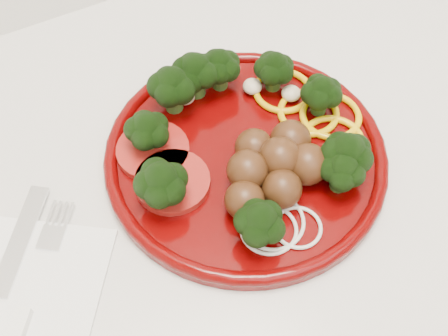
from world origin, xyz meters
name	(u,v)px	position (x,y,z in m)	size (l,w,h in m)	color
counter	(303,281)	(0.00, 1.70, 0.45)	(2.40, 0.60, 0.90)	beige
plate	(248,145)	(-0.13, 1.70, 0.92)	(0.28, 0.28, 0.06)	#470202
napkin	(11,298)	(-0.38, 1.67, 0.90)	(0.15, 0.15, 0.00)	white
fork	(18,329)	(-0.39, 1.63, 0.91)	(0.12, 0.16, 0.01)	white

